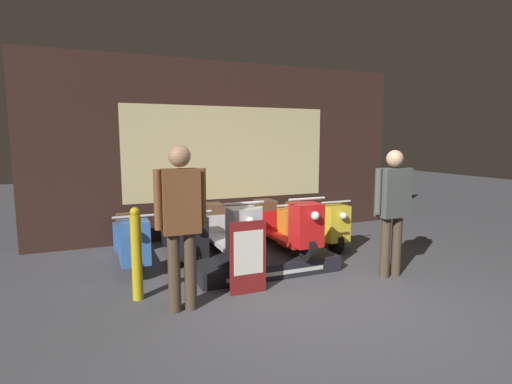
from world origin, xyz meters
name	(u,v)px	position (x,y,z in m)	size (l,w,h in m)	color
ground_plane	(331,302)	(0.00, 0.00, 0.00)	(30.00, 30.00, 0.00)	#4C4C51
shop_wall_back	(229,150)	(0.00, 3.48, 1.60)	(7.02, 0.09, 3.20)	#331E19
display_platform	(256,258)	(-0.26, 1.55, 0.10)	(1.96, 1.41, 0.21)	black
scooter_display_left	(226,230)	(-0.71, 1.56, 0.56)	(0.53, 1.80, 0.84)	black
scooter_display_right	(283,225)	(0.18, 1.56, 0.56)	(0.53, 1.80, 0.84)	black
scooter_backrow_0	(130,240)	(-1.93, 2.31, 0.35)	(0.53, 1.80, 0.84)	black
scooter_backrow_1	(183,236)	(-1.16, 2.31, 0.35)	(0.53, 1.80, 0.84)	black
scooter_backrow_2	(230,231)	(-0.39, 2.31, 0.35)	(0.53, 1.80, 0.84)	black
scooter_backrow_3	(274,227)	(0.38, 2.31, 0.35)	(0.53, 1.80, 0.84)	black
scooter_backrow_4	(313,223)	(1.14, 2.31, 0.35)	(0.53, 1.80, 0.84)	black
person_left_browsing	(181,216)	(-1.57, 0.44, 1.02)	(0.54, 0.23, 1.75)	#473828
person_right_browsing	(393,203)	(1.20, 0.44, 0.98)	(0.57, 0.23, 1.67)	#473828
price_sign_board	(248,257)	(-0.76, 0.60, 0.44)	(0.44, 0.04, 0.87)	maroon
street_bollard	(137,254)	(-1.98, 0.92, 0.53)	(0.12, 0.12, 1.06)	gold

